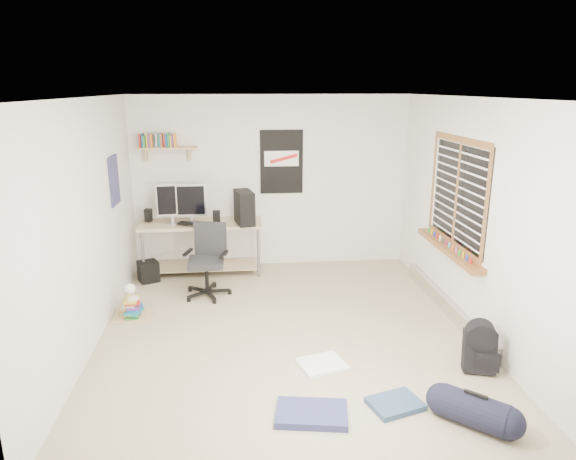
{
  "coord_description": "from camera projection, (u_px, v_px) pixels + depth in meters",
  "views": [
    {
      "loc": [
        -0.48,
        -5.15,
        2.6
      ],
      "look_at": [
        0.07,
        0.44,
        1.03
      ],
      "focal_mm": 32.0,
      "sensor_mm": 36.0,
      "label": 1
    }
  ],
  "objects": [
    {
      "name": "floor",
      "position": [
        286.0,
        331.0,
        5.68
      ],
      "size": [
        4.0,
        4.5,
        0.01
      ],
      "primitive_type": "cube",
      "color": "gray",
      "rests_on": "ground"
    },
    {
      "name": "ceiling",
      "position": [
        285.0,
        97.0,
        5.0
      ],
      "size": [
        4.0,
        4.5,
        0.01
      ],
      "primitive_type": "cube",
      "color": "white",
      "rests_on": "ground"
    },
    {
      "name": "back_wall",
      "position": [
        271.0,
        182.0,
        7.5
      ],
      "size": [
        4.0,
        0.01,
        2.5
      ],
      "primitive_type": "cube",
      "color": "silver",
      "rests_on": "ground"
    },
    {
      "name": "left_wall",
      "position": [
        87.0,
        226.0,
        5.15
      ],
      "size": [
        0.01,
        4.5,
        2.5
      ],
      "primitive_type": "cube",
      "color": "silver",
      "rests_on": "ground"
    },
    {
      "name": "right_wall",
      "position": [
        470.0,
        217.0,
        5.53
      ],
      "size": [
        0.01,
        4.5,
        2.5
      ],
      "primitive_type": "cube",
      "color": "silver",
      "rests_on": "ground"
    },
    {
      "name": "desk",
      "position": [
        203.0,
        247.0,
        7.4
      ],
      "size": [
        1.73,
        0.83,
        0.78
      ],
      "primitive_type": "cube",
      "rotation": [
        0.0,
        0.0,
        0.05
      ],
      "color": "tan",
      "rests_on": "floor"
    },
    {
      "name": "monitor_left",
      "position": [
        172.0,
        207.0,
        7.09
      ],
      "size": [
        0.42,
        0.14,
        0.45
      ],
      "primitive_type": "cube",
      "rotation": [
        0.0,
        0.0,
        0.1
      ],
      "color": "#ACABB1",
      "rests_on": "desk"
    },
    {
      "name": "monitor_right",
      "position": [
        191.0,
        207.0,
        7.07
      ],
      "size": [
        0.41,
        0.12,
        0.45
      ],
      "primitive_type": "cube",
      "rotation": [
        0.0,
        0.0,
        0.05
      ],
      "color": "#B5B6BB",
      "rests_on": "desk"
    },
    {
      "name": "pc_tower",
      "position": [
        244.0,
        207.0,
        7.03
      ],
      "size": [
        0.29,
        0.47,
        0.46
      ],
      "primitive_type": "cube",
      "rotation": [
        0.0,
        0.0,
        0.21
      ],
      "color": "black",
      "rests_on": "desk"
    },
    {
      "name": "keyboard",
      "position": [
        193.0,
        223.0,
        7.06
      ],
      "size": [
        0.43,
        0.26,
        0.02
      ],
      "primitive_type": "cube",
      "rotation": [
        0.0,
        0.0,
        -0.31
      ],
      "color": "black",
      "rests_on": "desk"
    },
    {
      "name": "speaker_left",
      "position": [
        148.0,
        215.0,
        7.18
      ],
      "size": [
        0.11,
        0.11,
        0.18
      ],
      "primitive_type": "cube",
      "rotation": [
        0.0,
        0.0,
        -0.23
      ],
      "color": "black",
      "rests_on": "desk"
    },
    {
      "name": "speaker_right",
      "position": [
        217.0,
        218.0,
        6.99
      ],
      "size": [
        0.1,
        0.1,
        0.2
      ],
      "primitive_type": "cube",
      "rotation": [
        0.0,
        0.0,
        0.03
      ],
      "color": "black",
      "rests_on": "desk"
    },
    {
      "name": "office_chair",
      "position": [
        206.0,
        259.0,
        6.5
      ],
      "size": [
        0.75,
        0.75,
        0.94
      ],
      "primitive_type": "cube",
      "rotation": [
        0.0,
        0.0,
        -0.27
      ],
      "color": "black",
      "rests_on": "floor"
    },
    {
      "name": "wall_shelf",
      "position": [
        167.0,
        148.0,
        7.11
      ],
      "size": [
        0.8,
        0.22,
        0.24
      ],
      "primitive_type": "cube",
      "color": "tan",
      "rests_on": "back_wall"
    },
    {
      "name": "poster_back_wall",
      "position": [
        282.0,
        162.0,
        7.41
      ],
      "size": [
        0.62,
        0.03,
        0.92
      ],
      "primitive_type": "cube",
      "color": "black",
      "rests_on": "back_wall"
    },
    {
      "name": "poster_left_wall",
      "position": [
        114.0,
        180.0,
        6.24
      ],
      "size": [
        0.02,
        0.42,
        0.6
      ],
      "primitive_type": "cube",
      "color": "navy",
      "rests_on": "left_wall"
    },
    {
      "name": "window",
      "position": [
        456.0,
        193.0,
        5.76
      ],
      "size": [
        0.1,
        1.5,
        1.26
      ],
      "primitive_type": "cube",
      "color": "brown",
      "rests_on": "right_wall"
    },
    {
      "name": "baseboard_heater",
      "position": [
        446.0,
        305.0,
        6.12
      ],
      "size": [
        0.08,
        2.5,
        0.18
      ],
      "primitive_type": "cube",
      "color": "#B7B2A8",
      "rests_on": "floor"
    },
    {
      "name": "backpack",
      "position": [
        479.0,
        351.0,
        4.83
      ],
      "size": [
        0.35,
        0.31,
        0.39
      ],
      "primitive_type": "cube",
      "rotation": [
        0.0,
        0.0,
        -0.29
      ],
      "color": "black",
      "rests_on": "floor"
    },
    {
      "name": "duffel_bag",
      "position": [
        474.0,
        410.0,
        4.05
      ],
      "size": [
        0.38,
        0.38,
        0.52
      ],
      "primitive_type": "cylinder",
      "rotation": [
        0.0,
        0.0,
        -0.74
      ],
      "color": "black",
      "rests_on": "floor"
    },
    {
      "name": "tshirt",
      "position": [
        322.0,
        364.0,
        4.94
      ],
      "size": [
        0.5,
        0.45,
        0.04
      ],
      "primitive_type": "cube",
      "rotation": [
        0.0,
        0.0,
        0.28
      ],
      "color": "white",
      "rests_on": "floor"
    },
    {
      "name": "jeans_a",
      "position": [
        312.0,
        414.0,
        4.18
      ],
      "size": [
        0.64,
        0.46,
        0.06
      ],
      "primitive_type": "cube",
      "rotation": [
        0.0,
        0.0,
        -0.17
      ],
      "color": "navy",
      "rests_on": "floor"
    },
    {
      "name": "jeans_b",
      "position": [
        395.0,
        404.0,
        4.32
      ],
      "size": [
        0.5,
        0.43,
        0.05
      ],
      "primitive_type": "cube",
      "rotation": [
        0.0,
        0.0,
        0.3
      ],
      "color": "navy",
      "rests_on": "floor"
    },
    {
      "name": "book_stack",
      "position": [
        132.0,
        305.0,
        5.97
      ],
      "size": [
        0.48,
        0.42,
        0.29
      ],
      "primitive_type": "cube",
      "rotation": [
        0.0,
        0.0,
        0.17
      ],
      "color": "brown",
      "rests_on": "floor"
    },
    {
      "name": "desk_lamp",
      "position": [
        132.0,
        287.0,
        5.89
      ],
      "size": [
        0.17,
        0.24,
        0.21
      ],
      "primitive_type": "cube",
      "rotation": [
        0.0,
        0.0,
        0.22
      ],
      "color": "white",
      "rests_on": "book_stack"
    },
    {
      "name": "subwoofer",
      "position": [
        148.0,
        271.0,
        7.08
      ],
      "size": [
        0.34,
        0.34,
        0.28
      ],
      "primitive_type": "cube",
      "rotation": [
        0.0,
        0.0,
        0.42
      ],
      "color": "black",
      "rests_on": "floor"
    }
  ]
}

